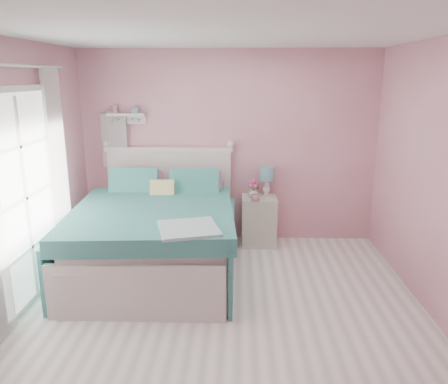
# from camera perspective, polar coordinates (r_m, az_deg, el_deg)

# --- Properties ---
(floor) EXTENTS (4.50, 4.50, 0.00)m
(floor) POSITION_cam_1_polar(r_m,az_deg,el_deg) (4.30, -0.12, -16.56)
(floor) COLOR beige
(floor) RESTS_ON ground
(room_shell) EXTENTS (4.50, 4.50, 4.50)m
(room_shell) POSITION_cam_1_polar(r_m,az_deg,el_deg) (3.73, -0.13, 4.69)
(room_shell) COLOR #CA8085
(room_shell) RESTS_ON floor
(bed) EXTENTS (1.89, 2.31, 1.31)m
(bed) POSITION_cam_1_polar(r_m,az_deg,el_deg) (5.20, -8.78, -5.73)
(bed) COLOR silver
(bed) RESTS_ON floor
(nightstand) EXTENTS (0.46, 0.46, 0.67)m
(nightstand) POSITION_cam_1_polar(r_m,az_deg,el_deg) (5.99, 4.58, -3.74)
(nightstand) COLOR beige
(nightstand) RESTS_ON floor
(table_lamp) EXTENTS (0.20, 0.20, 0.40)m
(table_lamp) POSITION_cam_1_polar(r_m,az_deg,el_deg) (5.90, 5.61, 2.11)
(table_lamp) COLOR white
(table_lamp) RESTS_ON nightstand
(vase) EXTENTS (0.17, 0.17, 0.14)m
(vase) POSITION_cam_1_polar(r_m,az_deg,el_deg) (5.85, 3.87, -0.07)
(vase) COLOR silver
(vase) RESTS_ON nightstand
(teacup) EXTENTS (0.13, 0.13, 0.09)m
(teacup) POSITION_cam_1_polar(r_m,az_deg,el_deg) (5.71, 4.12, -0.73)
(teacup) COLOR pink
(teacup) RESTS_ON nightstand
(roses) EXTENTS (0.14, 0.11, 0.12)m
(roses) POSITION_cam_1_polar(r_m,az_deg,el_deg) (5.82, 3.87, 0.98)
(roses) COLOR #C14279
(roses) RESTS_ON vase
(wall_shelf) EXTENTS (0.50, 0.15, 0.25)m
(wall_shelf) POSITION_cam_1_polar(r_m,az_deg,el_deg) (6.07, -12.63, 9.71)
(wall_shelf) COLOR silver
(wall_shelf) RESTS_ON room_shell
(hanging_dress) EXTENTS (0.34, 0.03, 0.72)m
(hanging_dress) POSITION_cam_1_polar(r_m,az_deg,el_deg) (6.14, -14.10, 6.54)
(hanging_dress) COLOR white
(hanging_dress) RESTS_ON room_shell
(french_door) EXTENTS (0.04, 1.32, 2.16)m
(french_door) POSITION_cam_1_polar(r_m,az_deg,el_deg) (4.72, -24.58, -0.83)
(french_door) COLOR silver
(french_door) RESTS_ON floor
(curtain_far) EXTENTS (0.04, 0.40, 2.32)m
(curtain_far) POSITION_cam_1_polar(r_m,az_deg,el_deg) (5.34, -20.77, 2.41)
(curtain_far) COLOR white
(curtain_far) RESTS_ON floor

